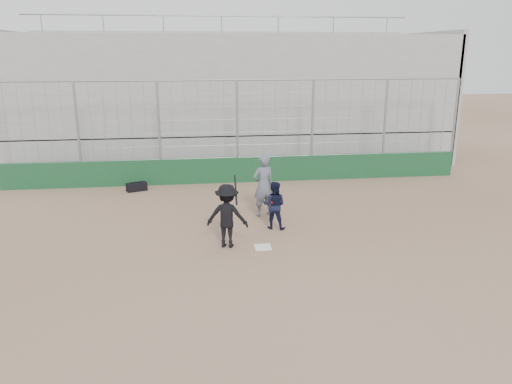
{
  "coord_description": "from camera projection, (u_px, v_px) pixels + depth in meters",
  "views": [
    {
      "loc": [
        -1.81,
        -12.29,
        5.08
      ],
      "look_at": [
        0.0,
        1.4,
        1.15
      ],
      "focal_mm": 35.0,
      "sensor_mm": 36.0,
      "label": 1
    }
  ],
  "objects": [
    {
      "name": "equipment_bag",
      "position": [
        137.0,
        187.0,
        18.67
      ],
      "size": [
        0.81,
        0.57,
        0.36
      ],
      "color": "black",
      "rests_on": "ground"
    },
    {
      "name": "umpire",
      "position": [
        263.0,
        188.0,
        15.69
      ],
      "size": [
        0.84,
        0.69,
        1.79
      ],
      "primitive_type": "imported",
      "rotation": [
        0.0,
        0.0,
        3.49
      ],
      "color": "#555B6B",
      "rests_on": "ground"
    },
    {
      "name": "home_plate",
      "position": [
        263.0,
        247.0,
        13.34
      ],
      "size": [
        0.44,
        0.44,
        0.02
      ],
      "primitive_type": "cube",
      "color": "white",
      "rests_on": "ground"
    },
    {
      "name": "catcher_crouched",
      "position": [
        274.0,
        213.0,
        14.62
      ],
      "size": [
        0.86,
        0.77,
        0.99
      ],
      "color": "black",
      "rests_on": "ground"
    },
    {
      "name": "ground",
      "position": [
        263.0,
        247.0,
        13.34
      ],
      "size": [
        90.0,
        90.0,
        0.0
      ],
      "primitive_type": "plane",
      "color": "brown",
      "rests_on": "ground"
    },
    {
      "name": "backstop",
      "position": [
        238.0,
        158.0,
        19.75
      ],
      "size": [
        18.1,
        0.25,
        4.04
      ],
      "color": "#133C20",
      "rests_on": "ground"
    },
    {
      "name": "batter_at_plate",
      "position": [
        227.0,
        216.0,
        13.19
      ],
      "size": [
        1.24,
        0.91,
        1.88
      ],
      "color": "black",
      "rests_on": "ground"
    },
    {
      "name": "bleachers",
      "position": [
        227.0,
        97.0,
        23.94
      ],
      "size": [
        20.25,
        6.7,
        6.98
      ],
      "color": "gray",
      "rests_on": "ground"
    }
  ]
}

